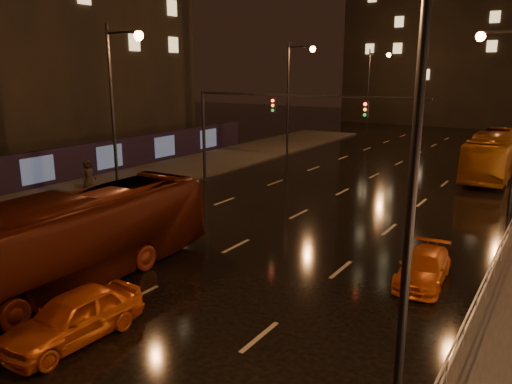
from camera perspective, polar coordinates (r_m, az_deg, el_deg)
ground at (r=30.66m, az=8.39°, el=-0.73°), size 140.00×140.00×0.00m
sidewalk_left at (r=34.61m, az=-16.10°, el=0.67°), size 7.00×70.00×0.15m
hoarding_left at (r=35.49m, az=-23.84°, el=2.28°), size 0.30×46.00×2.50m
traffic_signal at (r=32.20m, az=0.37°, el=8.67°), size 15.31×0.32×6.20m
streetlight_right at (r=9.74m, az=13.97°, el=6.42°), size 2.64×0.50×10.00m
bus_red at (r=19.07m, az=-20.39°, el=-5.25°), size 2.98×12.06×3.35m
bus_curb at (r=40.34m, az=25.53°, el=3.91°), size 2.78×11.68×3.25m
taxi_near at (r=15.64m, az=-20.17°, el=-13.25°), size 1.84×4.30×1.45m
taxi_far at (r=19.46m, az=18.59°, el=-8.19°), size 1.87×4.02×1.14m
pedestrian_c at (r=33.41m, az=-18.63°, el=1.87°), size 0.64×0.96×1.95m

